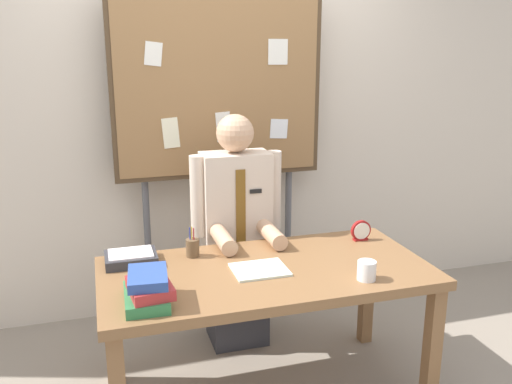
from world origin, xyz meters
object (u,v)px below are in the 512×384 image
bulletin_board (219,92)px  coffee_mug (367,270)px  person (237,240)px  pen_holder (193,248)px  open_notebook (260,270)px  paper_tray (131,258)px  desk (266,284)px  book_stack (148,289)px  desk_clock (361,231)px

bulletin_board → coffee_mug: bearing=-71.7°
person → pen_holder: size_ratio=8.91×
open_notebook → paper_tray: paper_tray is taller
desk → pen_holder: bearing=140.7°
open_notebook → coffee_mug: 0.52m
bulletin_board → paper_tray: size_ratio=8.14×
book_stack → open_notebook: size_ratio=1.12×
desk → coffee_mug: size_ratio=17.68×
paper_tray → coffee_mug: bearing=-26.6°
person → book_stack: (-0.61, -0.80, 0.12)m
desk → bulletin_board: bearing=90.0°
paper_tray → bulletin_board: bearing=48.4°
desk_clock → open_notebook: bearing=-159.7°
coffee_mug → paper_tray: bearing=153.4°
desk_clock → desk: bearing=-160.1°
book_stack → desk: bearing=19.5°
person → desk_clock: (0.64, -0.36, 0.11)m
desk → desk_clock: size_ratio=14.02×
bulletin_board → person: bearing=-90.0°
bulletin_board → desk_clock: bulletin_board is taller
desk → open_notebook: 0.10m
person → bulletin_board: (0.00, 0.40, 0.85)m
pen_holder → bulletin_board: bearing=65.9°
person → coffee_mug: size_ratio=15.30×
desk → book_stack: (-0.61, -0.21, 0.15)m
open_notebook → book_stack: bearing=-161.0°
bulletin_board → pen_holder: bulletin_board is taller
bulletin_board → coffee_mug: (0.42, -1.26, -0.74)m
desk_clock → pen_holder: (-0.97, 0.03, -0.00)m
open_notebook → desk_clock: (0.68, 0.25, 0.05)m
desk → open_notebook: size_ratio=6.15×
bulletin_board → paper_tray: (-0.64, -0.73, -0.76)m
desk → desk_clock: bearing=19.9°
person → book_stack: person is taller
person → pen_holder: 0.47m
desk → coffee_mug: bearing=-32.5°
open_notebook → desk_clock: size_ratio=2.28×
book_stack → coffee_mug: 1.02m
pen_holder → desk_clock: bearing=-2.0°
book_stack → coffee_mug: (1.02, -0.05, -0.02)m
open_notebook → desk: bearing=26.1°
desk → paper_tray: paper_tray is taller
bulletin_board → book_stack: bulletin_board is taller
desk_clock → paper_tray: bearing=178.5°
coffee_mug → pen_holder: 0.91m
person → bulletin_board: 0.94m
paper_tray → desk_clock: bearing=-1.5°
person → open_notebook: bearing=-93.8°
open_notebook → paper_tray: (-0.60, 0.28, 0.02)m
coffee_mug → open_notebook: bearing=151.8°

